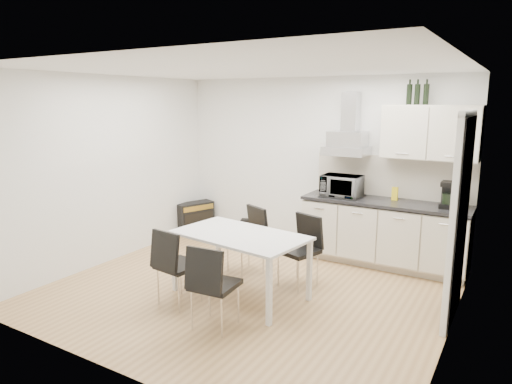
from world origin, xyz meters
TOP-DOWN VIEW (x-y plane):
  - ground at (0.00, 0.00)m, footprint 4.50×4.50m
  - wall_back at (0.00, 2.00)m, footprint 4.50×0.10m
  - wall_front at (0.00, -2.00)m, footprint 4.50×0.10m
  - wall_left at (-2.25, 0.00)m, footprint 0.10×4.00m
  - wall_right at (2.25, 0.00)m, footprint 0.10×4.00m
  - ceiling at (0.00, 0.00)m, footprint 4.50×4.50m
  - doorway at (2.21, 0.55)m, footprint 0.08×1.04m
  - kitchenette at (1.18, 1.73)m, footprint 2.22×0.64m
  - dining_table at (0.00, -0.15)m, footprint 1.61×1.06m
  - chair_far_left at (-0.33, 0.48)m, footprint 0.61×0.64m
  - chair_far_right at (0.46, 0.44)m, footprint 0.57×0.61m
  - chair_near_left at (-0.47, -0.69)m, footprint 0.50×0.55m
  - chair_near_right at (0.20, -0.92)m, footprint 0.48×0.54m
  - guitar_amp at (-2.10, 1.65)m, footprint 0.49×0.69m
  - floor_speaker at (-1.20, 1.90)m, footprint 0.22×0.21m

SIDE VIEW (x-z plane):
  - ground at x=0.00m, z-range 0.00..0.00m
  - floor_speaker at x=-1.20m, z-range 0.00..0.30m
  - guitar_amp at x=-2.10m, z-range 0.00..0.53m
  - chair_far_left at x=-0.33m, z-range 0.00..0.88m
  - chair_far_right at x=0.46m, z-range 0.00..0.88m
  - chair_near_left at x=-0.47m, z-range 0.00..0.88m
  - chair_near_right at x=0.20m, z-range 0.00..0.88m
  - dining_table at x=0.00m, z-range 0.30..1.05m
  - kitchenette at x=1.18m, z-range -0.43..2.09m
  - doorway at x=2.21m, z-range 0.00..2.10m
  - wall_back at x=0.00m, z-range 0.00..2.60m
  - wall_front at x=0.00m, z-range 0.00..2.60m
  - wall_left at x=-2.25m, z-range 0.00..2.60m
  - wall_right at x=2.25m, z-range 0.00..2.60m
  - ceiling at x=0.00m, z-range 2.60..2.60m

